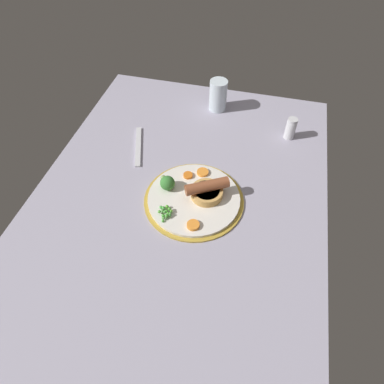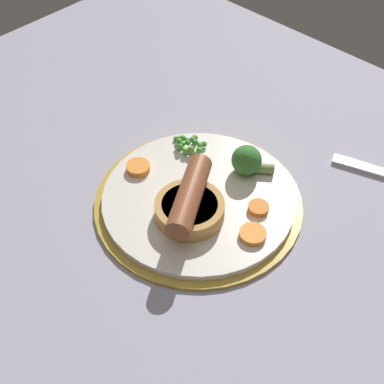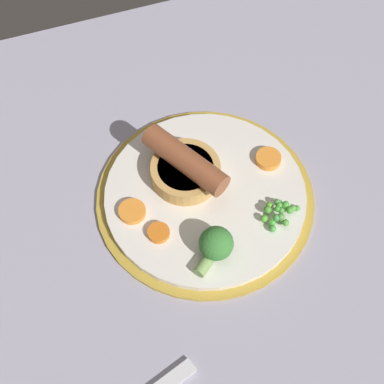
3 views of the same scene
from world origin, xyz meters
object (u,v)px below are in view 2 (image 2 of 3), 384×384
Objects in this scene: carrot_slice_0 at (258,208)px; carrot_slice_3 at (253,234)px; sausage_pudding at (190,204)px; carrot_slice_1 at (138,167)px; pea_pile at (189,144)px; broccoli_floret_near at (248,161)px; dinner_plate at (197,199)px.

carrot_slice_0 and carrot_slice_3 have the same top height.
sausage_pudding reaches higher than carrot_slice_1.
pea_pile is 1.61× the size of carrot_slice_1.
broccoli_floret_near reaches higher than carrot_slice_3.
broccoli_floret_near reaches higher than carrot_slice_0.
dinner_plate is 8.40× the size of carrot_slice_1.
carrot_slice_3 is (-7.80, -2.89, -1.77)cm from sausage_pudding.
pea_pile reaches higher than carrot_slice_1.
carrot_slice_0 is at bearing -69.98° from sausage_pudding.
carrot_slice_0 is 4.38cm from carrot_slice_3.
carrot_slice_0 is at bearing -60.29° from carrot_slice_3.
sausage_pudding is at bearing 20.30° from carrot_slice_3.
carrot_slice_3 is (-9.54, 0.30, 1.20)cm from dinner_plate.
carrot_slice_1 is at bearing 75.80° from pea_pile.
carrot_slice_3 reaches higher than dinner_plate.
sausage_pudding is 2.14× the size of broccoli_floret_near.
carrot_slice_1 is (1.98, 7.83, -0.48)cm from pea_pile.
dinner_plate is 8.25cm from carrot_slice_0.
carrot_slice_0 is (-5.53, 4.43, -1.57)cm from broccoli_floret_near.
pea_pile is at bearing -8.86° from carrot_slice_0.
dinner_plate is 9.24cm from pea_pile.
carrot_slice_1 is (10.85, 10.01, -1.51)cm from broccoli_floret_near.
dinner_plate is 9.33cm from carrot_slice_1.
sausage_pudding is 12.57cm from pea_pile.
pea_pile reaches higher than dinner_plate.
sausage_pudding reaches higher than carrot_slice_3.
broccoli_floret_near is 1.64× the size of carrot_slice_3.
carrot_slice_0 is (-7.37, -3.50, 1.21)cm from dinner_plate.
broccoli_floret_near is 11.38cm from carrot_slice_3.
carrot_slice_1 reaches higher than carrot_slice_0.
carrot_slice_1 is at bearing 18.83° from carrot_slice_0.
carrot_slice_1 is (10.74, -1.10, -1.70)cm from sausage_pudding.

